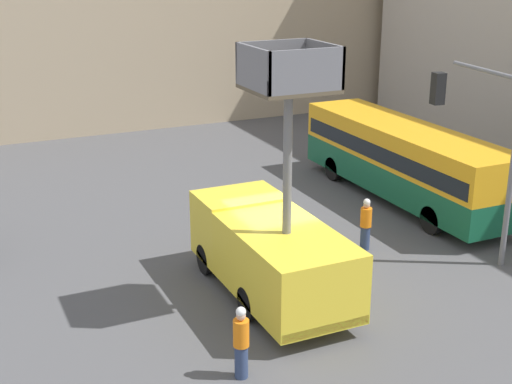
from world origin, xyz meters
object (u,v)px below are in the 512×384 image
(utility_truck, at_px, (271,247))
(road_worker_directing, at_px, (366,224))
(city_bus, at_px, (404,157))
(traffic_light_pole, at_px, (489,133))
(road_worker_near_truck, at_px, (241,342))

(utility_truck, xyz_separation_m, road_worker_directing, (4.37, 1.74, -0.65))
(utility_truck, xyz_separation_m, city_bus, (8.43, 5.33, 0.23))
(utility_truck, relative_size, road_worker_directing, 4.09)
(utility_truck, height_order, city_bus, utility_truck)
(traffic_light_pole, bearing_deg, city_bus, 74.77)
(road_worker_near_truck, relative_size, road_worker_directing, 1.02)
(utility_truck, bearing_deg, road_worker_directing, 21.72)
(road_worker_near_truck, bearing_deg, traffic_light_pole, -169.71)
(city_bus, distance_m, traffic_light_pole, 7.08)
(city_bus, height_order, road_worker_directing, city_bus)
(utility_truck, distance_m, road_worker_directing, 4.75)
(traffic_light_pole, distance_m, road_worker_directing, 5.03)
(traffic_light_pole, height_order, road_worker_directing, traffic_light_pole)
(city_bus, xyz_separation_m, road_worker_near_truck, (-10.86, -8.77, -0.86))
(traffic_light_pole, xyz_separation_m, road_worker_near_truck, (-9.13, -2.42, -3.48))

